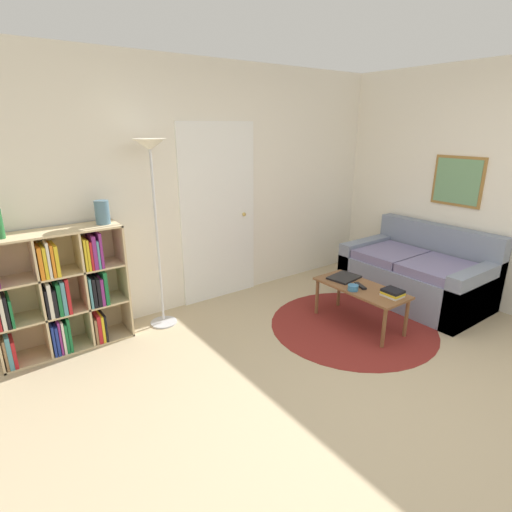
# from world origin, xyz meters

# --- Properties ---
(ground_plane) EXTENTS (14.00, 14.00, 0.00)m
(ground_plane) POSITION_xyz_m (0.00, 0.00, 0.00)
(ground_plane) COLOR tan
(wall_back) EXTENTS (7.71, 0.11, 2.60)m
(wall_back) POSITION_xyz_m (0.00, 2.52, 1.29)
(wall_back) COLOR silver
(wall_back) RESTS_ON ground_plane
(wall_right) EXTENTS (0.08, 5.50, 2.60)m
(wall_right) POSITION_xyz_m (2.38, 1.25, 1.30)
(wall_right) COLOR silver
(wall_right) RESTS_ON ground_plane
(rug) EXTENTS (1.66, 1.66, 0.01)m
(rug) POSITION_xyz_m (0.79, 1.04, 0.00)
(rug) COLOR maroon
(rug) RESTS_ON ground_plane
(bookshelf) EXTENTS (1.10, 0.34, 1.10)m
(bookshelf) POSITION_xyz_m (-1.66, 2.31, 0.55)
(bookshelf) COLOR beige
(bookshelf) RESTS_ON ground_plane
(floor_lamp) EXTENTS (0.30, 0.30, 1.84)m
(floor_lamp) POSITION_xyz_m (-0.75, 2.23, 1.53)
(floor_lamp) COLOR #B7B7BC
(floor_lamp) RESTS_ON ground_plane
(couch) EXTENTS (0.95, 1.52, 0.84)m
(couch) POSITION_xyz_m (1.93, 1.07, 0.29)
(couch) COLOR gray
(couch) RESTS_ON ground_plane
(coffee_table) EXTENTS (0.42, 0.94, 0.42)m
(coffee_table) POSITION_xyz_m (0.86, 1.03, 0.37)
(coffee_table) COLOR brown
(coffee_table) RESTS_ON ground_plane
(laptop) EXTENTS (0.34, 0.29, 0.02)m
(laptop) POSITION_xyz_m (0.89, 1.29, 0.43)
(laptop) COLOR black
(laptop) RESTS_ON coffee_table
(bowl) EXTENTS (0.10, 0.10, 0.05)m
(bowl) POSITION_xyz_m (0.72, 1.02, 0.44)
(bowl) COLOR teal
(bowl) RESTS_ON coffee_table
(book_stack_on_table) EXTENTS (0.15, 0.18, 0.07)m
(book_stack_on_table) POSITION_xyz_m (0.91, 0.70, 0.45)
(book_stack_on_table) COLOR silver
(book_stack_on_table) RESTS_ON coffee_table
(remote) EXTENTS (0.10, 0.17, 0.02)m
(remote) POSITION_xyz_m (0.85, 1.03, 0.43)
(remote) COLOR black
(remote) RESTS_ON coffee_table
(vase_on_shelf) EXTENTS (0.12, 0.12, 0.21)m
(vase_on_shelf) POSITION_xyz_m (-1.21, 2.31, 1.21)
(vase_on_shelf) COLOR slate
(vase_on_shelf) RESTS_ON bookshelf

